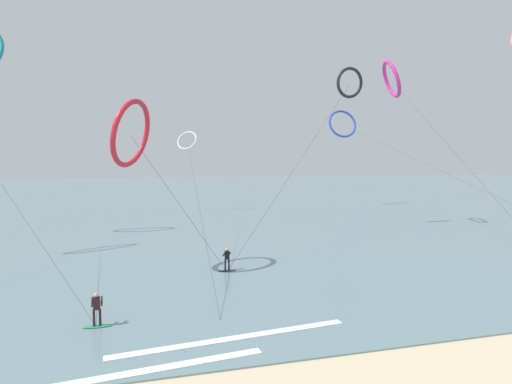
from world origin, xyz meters
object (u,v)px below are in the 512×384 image
(surfer_emerald, at_px, (97,312))
(kite_magenta, at_px, (392,79))
(surfer_navy, at_px, (227,261))
(kite_crimson, at_px, (131,134))
(kite_charcoal, at_px, (350,83))
(kite_cobalt, at_px, (343,124))
(kite_ivory, at_px, (187,141))

(surfer_emerald, bearing_deg, kite_magenta, -146.47)
(surfer_navy, xyz_separation_m, kite_crimson, (-6.56, 0.59, 9.19))
(surfer_emerald, distance_m, kite_charcoal, 39.41)
(surfer_emerald, relative_size, kite_crimson, 0.14)
(surfer_navy, height_order, kite_cobalt, kite_cobalt)
(kite_crimson, xyz_separation_m, kite_charcoal, (24.49, 15.40, 7.39))
(surfer_navy, height_order, kite_charcoal, kite_charcoal)
(surfer_navy, bearing_deg, kite_magenta, 26.08)
(kite_charcoal, relative_size, kite_ivory, 0.40)
(kite_ivory, distance_m, kite_magenta, 32.15)
(kite_charcoal, distance_m, kite_ivory, 28.17)
(surfer_emerald, relative_size, kite_magenta, 0.06)
(surfer_navy, height_order, kite_ivory, kite_ivory)
(surfer_emerald, bearing_deg, surfer_navy, -137.20)
(surfer_navy, height_order, kite_magenta, kite_magenta)
(surfer_navy, bearing_deg, surfer_emerald, -140.76)
(kite_magenta, bearing_deg, surfer_emerald, 145.42)
(kite_cobalt, bearing_deg, kite_crimson, -131.47)
(surfer_emerald, distance_m, surfer_navy, 11.76)
(kite_ivory, bearing_deg, surfer_emerald, -67.32)
(kite_charcoal, relative_size, kite_cobalt, 0.41)
(kite_cobalt, distance_m, kite_magenta, 23.88)
(surfer_navy, distance_m, kite_magenta, 32.75)
(kite_cobalt, height_order, kite_magenta, kite_magenta)
(kite_charcoal, distance_m, kite_magenta, 5.35)
(kite_crimson, relative_size, kite_ivory, 0.25)
(surfer_navy, xyz_separation_m, kite_charcoal, (17.93, 15.99, 16.58))
(kite_charcoal, height_order, kite_ivory, kite_charcoal)
(kite_ivory, height_order, kite_magenta, kite_magenta)
(surfer_navy, bearing_deg, kite_cobalt, 46.07)
(kite_cobalt, bearing_deg, kite_magenta, -101.44)
(surfer_emerald, bearing_deg, kite_crimson, -103.26)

